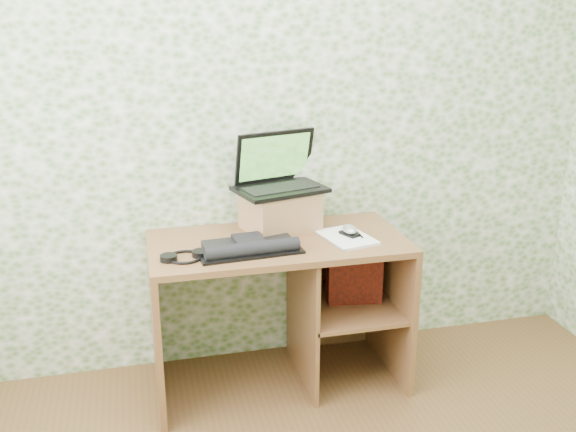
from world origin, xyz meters
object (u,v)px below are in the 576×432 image
object	(u,v)px
desk	(292,288)
riser	(280,211)
laptop	(278,176)
keyboard	(250,246)
notepad	(347,237)

from	to	relation	value
desk	riser	distance (m)	0.39
desk	riser	xyz separation A→B (m)	(-0.03, 0.12, 0.37)
desk	laptop	xyz separation A→B (m)	(-0.03, 0.16, 0.53)
desk	keyboard	size ratio (longest dim) A/B	2.57
keyboard	notepad	world-z (taller)	keyboard
desk	notepad	world-z (taller)	notepad
desk	notepad	xyz separation A→B (m)	(0.24, -0.09, 0.28)
riser	keyboard	distance (m)	0.33
desk	keyboard	xyz separation A→B (m)	(-0.23, -0.14, 0.29)
desk	keyboard	bearing A→B (deg)	-149.17
laptop	notepad	size ratio (longest dim) A/B	1.67
laptop	notepad	distance (m)	0.45
laptop	notepad	world-z (taller)	laptop
riser	laptop	world-z (taller)	laptop
riser	keyboard	xyz separation A→B (m)	(-0.20, -0.25, -0.08)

